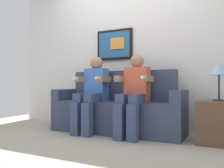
# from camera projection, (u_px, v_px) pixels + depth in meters

# --- Properties ---
(ground_plane) EXTENTS (5.61, 5.61, 0.00)m
(ground_plane) POSITION_uv_depth(u_px,v_px,m) (107.00, 137.00, 3.15)
(ground_plane) COLOR #9E9384
(back_wall_assembly) EXTENTS (4.32, 0.10, 2.60)m
(back_wall_assembly) POSITION_uv_depth(u_px,v_px,m) (129.00, 47.00, 3.84)
(back_wall_assembly) COLOR silver
(back_wall_assembly) RESTS_ON ground_plane
(couch) EXTENTS (1.92, 0.58, 0.90)m
(couch) POSITION_uv_depth(u_px,v_px,m) (117.00, 111.00, 3.44)
(couch) COLOR #333D56
(couch) RESTS_ON ground_plane
(person_on_left) EXTENTS (0.46, 0.56, 1.11)m
(person_on_left) POSITION_uv_depth(u_px,v_px,m) (92.00, 91.00, 3.44)
(person_on_left) COLOR #3F72CC
(person_on_left) RESTS_ON ground_plane
(person_on_right) EXTENTS (0.46, 0.56, 1.11)m
(person_on_right) POSITION_uv_depth(u_px,v_px,m) (134.00, 91.00, 3.15)
(person_on_right) COLOR #D8593F
(person_on_right) RESTS_ON ground_plane
(side_table_right) EXTENTS (0.40, 0.40, 0.50)m
(side_table_right) POSITION_uv_depth(u_px,v_px,m) (215.00, 122.00, 2.76)
(side_table_right) COLOR brown
(side_table_right) RESTS_ON ground_plane
(table_lamp) EXTENTS (0.22, 0.22, 0.46)m
(table_lamp) POSITION_uv_depth(u_px,v_px,m) (219.00, 70.00, 2.74)
(table_lamp) COLOR #333338
(table_lamp) RESTS_ON side_table_right
(spare_remote_on_table) EXTENTS (0.04, 0.13, 0.02)m
(spare_remote_on_table) POSITION_uv_depth(u_px,v_px,m) (220.00, 100.00, 2.74)
(spare_remote_on_table) COLOR white
(spare_remote_on_table) RESTS_ON side_table_right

